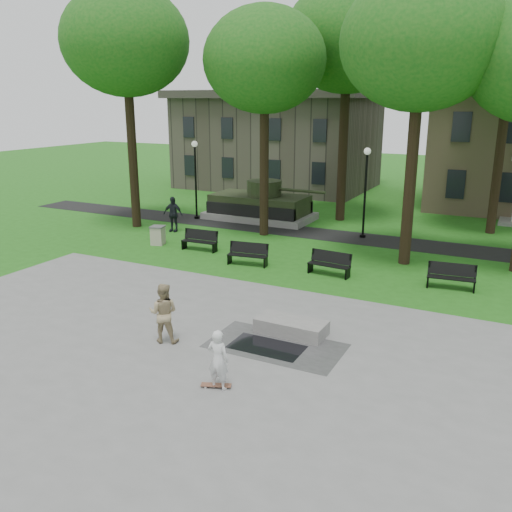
{
  "coord_description": "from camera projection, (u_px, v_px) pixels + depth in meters",
  "views": [
    {
      "loc": [
        8.09,
        -15.32,
        7.08
      ],
      "look_at": [
        -0.79,
        2.21,
        1.4
      ],
      "focal_mm": 38.0,
      "sensor_mm": 36.0,
      "label": 1
    }
  ],
  "objects": [
    {
      "name": "plaza",
      "position": [
        160.0,
        377.0,
        14.32
      ],
      "size": [
        22.0,
        16.0,
        0.02
      ],
      "primitive_type": "cube",
      "color": "gray",
      "rests_on": "ground"
    },
    {
      "name": "tree_0",
      "position": [
        126.0,
        42.0,
        28.74
      ],
      "size": [
        6.8,
        6.8,
        12.97
      ],
      "color": "black",
      "rests_on": "ground"
    },
    {
      "name": "footpath",
      "position": [
        352.0,
        238.0,
        28.89
      ],
      "size": [
        44.0,
        2.6,
        0.01
      ],
      "primitive_type": "cube",
      "color": "black",
      "rests_on": "ground"
    },
    {
      "name": "friend_watching",
      "position": [
        164.0,
        313.0,
        16.2
      ],
      "size": [
        1.07,
        0.95,
        1.84
      ],
      "primitive_type": "imported",
      "rotation": [
        0.0,
        0.0,
        3.47
      ],
      "color": "tan",
      "rests_on": "plaza"
    },
    {
      "name": "park_bench_0",
      "position": [
        200.0,
        240.0,
        26.36
      ],
      "size": [
        1.82,
        0.62,
        1.0
      ],
      "rotation": [
        0.0,
        0.0,
        0.06
      ],
      "color": "black",
      "rests_on": "ground"
    },
    {
      "name": "park_bench_3",
      "position": [
        452.0,
        276.0,
        20.96
      ],
      "size": [
        1.84,
        0.71,
        1.0
      ],
      "rotation": [
        0.0,
        0.0,
        0.1
      ],
      "color": "black",
      "rests_on": "ground"
    },
    {
      "name": "tree_1",
      "position": [
        265.0,
        61.0,
        27.07
      ],
      "size": [
        6.2,
        6.2,
        11.63
      ],
      "color": "black",
      "rests_on": "ground"
    },
    {
      "name": "park_bench_1",
      "position": [
        248.0,
        253.0,
        24.01
      ],
      "size": [
        1.85,
        0.77,
        1.0
      ],
      "rotation": [
        0.0,
        0.0,
        0.14
      ],
      "color": "black",
      "rests_on": "ground"
    },
    {
      "name": "pedestrian_walker",
      "position": [
        173.0,
        214.0,
        30.0
      ],
      "size": [
        1.2,
        0.6,
        1.97
      ],
      "primitive_type": "imported",
      "rotation": [
        0.0,
        0.0,
        0.11
      ],
      "color": "black",
      "rests_on": "ground"
    },
    {
      "name": "ground",
      "position": [
        247.0,
        314.0,
        18.61
      ],
      "size": [
        120.0,
        120.0,
        0.0
      ],
      "primitive_type": "plane",
      "color": "#1F5A15",
      "rests_on": "ground"
    },
    {
      "name": "concrete_block",
      "position": [
        291.0,
        327.0,
        16.95
      ],
      "size": [
        2.22,
        1.05,
        0.45
      ],
      "primitive_type": "cube",
      "rotation": [
        0.0,
        0.0,
        -0.02
      ],
      "color": "gray",
      "rests_on": "plaza"
    },
    {
      "name": "trash_bin",
      "position": [
        158.0,
        235.0,
        27.39
      ],
      "size": [
        0.8,
        0.8,
        0.96
      ],
      "rotation": [
        0.0,
        0.0,
        0.24
      ],
      "color": "#BDB09C",
      "rests_on": "ground"
    },
    {
      "name": "tree_4",
      "position": [
        348.0,
        38.0,
        30.31
      ],
      "size": [
        7.2,
        7.2,
        13.5
      ],
      "color": "black",
      "rests_on": "ground"
    },
    {
      "name": "lamp_left",
      "position": [
        195.0,
        174.0,
        32.71
      ],
      "size": [
        0.36,
        0.36,
        4.73
      ],
      "color": "black",
      "rests_on": "ground"
    },
    {
      "name": "park_bench_2",
      "position": [
        330.0,
        263.0,
        22.62
      ],
      "size": [
        1.83,
        0.68,
        1.0
      ],
      "rotation": [
        0.0,
        0.0,
        -0.09
      ],
      "color": "black",
      "rests_on": "ground"
    },
    {
      "name": "tank_monument",
      "position": [
        260.0,
        205.0,
        33.17
      ],
      "size": [
        7.45,
        3.4,
        2.4
      ],
      "color": "gray",
      "rests_on": "ground"
    },
    {
      "name": "skateboard",
      "position": [
        216.0,
        386.0,
        13.81
      ],
      "size": [
        0.8,
        0.48,
        0.07
      ],
      "primitive_type": "cube",
      "rotation": [
        0.0,
        0.0,
        0.38
      ],
      "color": "brown",
      "rests_on": "plaza"
    },
    {
      "name": "building_left",
      "position": [
        278.0,
        143.0,
        45.1
      ],
      "size": [
        15.0,
        10.0,
        7.2
      ],
      "primitive_type": "cube",
      "color": "#4C443D",
      "rests_on": "ground"
    },
    {
      "name": "puddle",
      "position": [
        267.0,
        347.0,
        16.06
      ],
      "size": [
        2.2,
        1.2,
        0.0
      ],
      "primitive_type": "cube",
      "color": "black",
      "rests_on": "plaza"
    },
    {
      "name": "skateboarder",
      "position": [
        218.0,
        360.0,
        13.56
      ],
      "size": [
        0.59,
        0.4,
        1.6
      ],
      "primitive_type": "imported",
      "rotation": [
        0.0,
        0.0,
        3.16
      ],
      "color": "silver",
      "rests_on": "plaza"
    },
    {
      "name": "lamp_mid",
      "position": [
        365.0,
        185.0,
        28.16
      ],
      "size": [
        0.36,
        0.36,
        4.73
      ],
      "color": "black",
      "rests_on": "ground"
    },
    {
      "name": "tree_2",
      "position": [
        421.0,
        42.0,
        21.79
      ],
      "size": [
        6.6,
        6.6,
        12.16
      ],
      "color": "black",
      "rests_on": "ground"
    }
  ]
}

